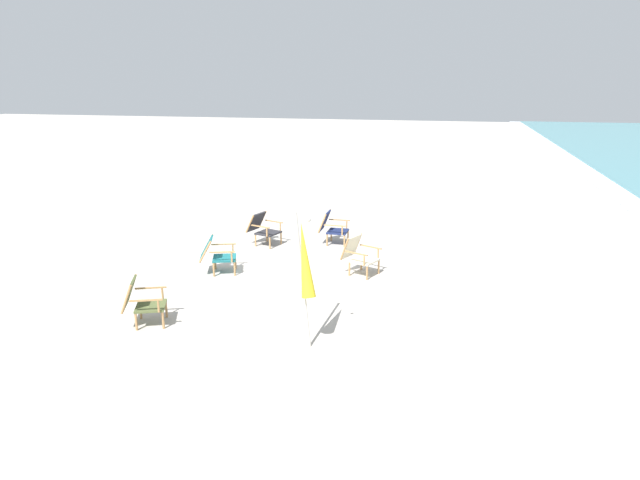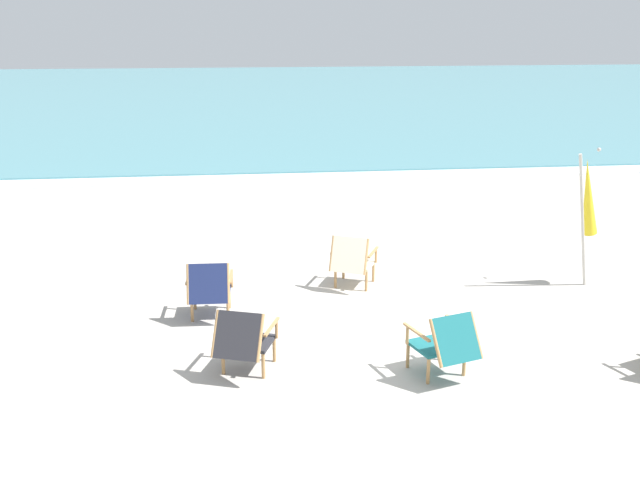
{
  "view_description": "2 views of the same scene",
  "coord_description": "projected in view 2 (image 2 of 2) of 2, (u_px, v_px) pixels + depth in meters",
  "views": [
    {
      "loc": [
        11.23,
        3.09,
        4.11
      ],
      "look_at": [
        0.13,
        0.8,
        0.75
      ],
      "focal_mm": 32.0,
      "sensor_mm": 36.0,
      "label": 1
    },
    {
      "loc": [
        -1.77,
        -8.65,
        3.85
      ],
      "look_at": [
        -0.57,
        1.46,
        0.79
      ],
      "focal_mm": 42.0,
      "sensor_mm": 36.0,
      "label": 2
    }
  ],
  "objects": [
    {
      "name": "beach_chair_front_right",
      "position": [
        244.0,
        339.0,
        8.26
      ],
      "size": [
        0.79,
        0.9,
        0.79
      ],
      "color": "#28282D",
      "rests_on": "ground"
    },
    {
      "name": "umbrella_furled_yellow",
      "position": [
        588.0,
        198.0,
        10.67
      ],
      "size": [
        0.58,
        0.47,
        2.07
      ],
      "color": "#B7B2A8",
      "rests_on": "ground"
    },
    {
      "name": "beach_chair_back_right",
      "position": [
        352.0,
        260.0,
        10.91
      ],
      "size": [
        0.81,
        0.86,
        0.81
      ],
      "color": "beige",
      "rests_on": "ground"
    },
    {
      "name": "ground_plane",
      "position": [
        378.0,
        330.0,
        9.54
      ],
      "size": [
        80.0,
        80.0,
        0.0
      ],
      "primitive_type": "plane",
      "color": "#B2AAA0"
    },
    {
      "name": "sea",
      "position": [
        266.0,
        94.0,
        37.83
      ],
      "size": [
        80.0,
        40.0,
        0.1
      ],
      "primitive_type": "cube",
      "color": "teal",
      "rests_on": "ground"
    },
    {
      "name": "surf_band",
      "position": [
        305.0,
        177.0,
        18.52
      ],
      "size": [
        80.0,
        1.1,
        0.06
      ],
      "primitive_type": "cube",
      "color": "white",
      "rests_on": "ground"
    },
    {
      "name": "beach_chair_front_left",
      "position": [
        209.0,
        288.0,
        9.78
      ],
      "size": [
        0.62,
        0.72,
        0.81
      ],
      "color": "#19234C",
      "rests_on": "ground"
    },
    {
      "name": "beach_chair_back_left",
      "position": [
        445.0,
        343.0,
        8.17
      ],
      "size": [
        0.78,
        0.89,
        0.78
      ],
      "color": "#196066",
      "rests_on": "ground"
    }
  ]
}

